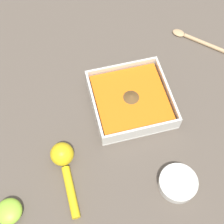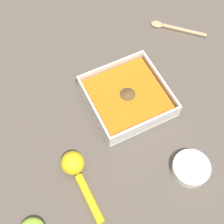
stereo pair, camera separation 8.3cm
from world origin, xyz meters
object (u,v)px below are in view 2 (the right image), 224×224
at_px(spice_bowl, 191,168).
at_px(wooden_spoon, 175,28).
at_px(lemon_squeezer, 76,170).
at_px(square_dish, 127,97).

relative_size(spice_bowl, wooden_spoon, 0.65).
height_order(spice_bowl, wooden_spoon, spice_bowl).
height_order(spice_bowl, lemon_squeezer, lemon_squeezer).
distance_m(square_dish, lemon_squeezer, 0.25).
bearing_deg(spice_bowl, lemon_squeezer, 155.55).
height_order(lemon_squeezer, wooden_spoon, lemon_squeezer).
distance_m(square_dish, spice_bowl, 0.25).
relative_size(square_dish, lemon_squeezer, 1.14).
bearing_deg(lemon_squeezer, spice_bowl, -115.97).
distance_m(lemon_squeezer, wooden_spoon, 0.56).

